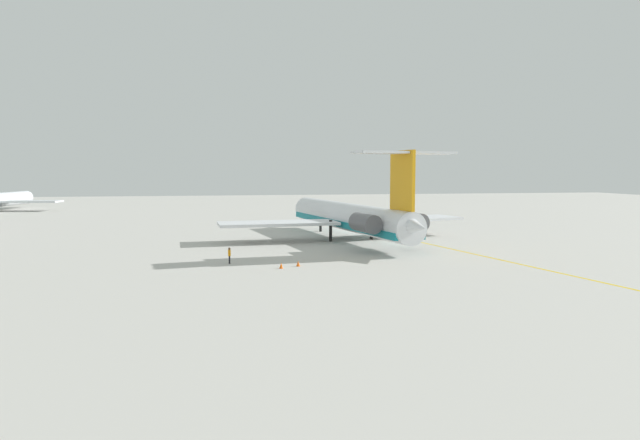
# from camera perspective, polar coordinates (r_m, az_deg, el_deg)

# --- Properties ---
(ground) EXTENTS (289.51, 289.51, 0.00)m
(ground) POSITION_cam_1_polar(r_m,az_deg,el_deg) (82.36, 5.88, -1.76)
(ground) COLOR #B7B5AD
(main_jetliner) EXTENTS (41.01, 36.42, 11.98)m
(main_jetliner) POSITION_cam_1_polar(r_m,az_deg,el_deg) (78.26, 3.17, 0.31)
(main_jetliner) COLOR silver
(main_jetliner) RESTS_ON ground
(ground_crew_near_nose) EXTENTS (0.39, 0.27, 1.71)m
(ground_crew_near_nose) POSITION_cam_1_polar(r_m,az_deg,el_deg) (59.48, -9.15, -3.36)
(ground_crew_near_nose) COLOR black
(ground_crew_near_nose) RESTS_ON ground
(ground_crew_near_tail) EXTENTS (0.43, 0.27, 1.71)m
(ground_crew_near_tail) POSITION_cam_1_polar(r_m,az_deg,el_deg) (105.71, 9.02, 0.29)
(ground_crew_near_tail) COLOR black
(ground_crew_near_tail) RESTS_ON ground
(ground_crew_portside) EXTENTS (0.27, 0.37, 1.66)m
(ground_crew_portside) POSITION_cam_1_polar(r_m,az_deg,el_deg) (103.67, 5.04, 0.22)
(ground_crew_portside) COLOR black
(ground_crew_portside) RESTS_ON ground
(safety_cone_nose) EXTENTS (0.40, 0.40, 0.55)m
(safety_cone_nose) POSITION_cam_1_polar(r_m,az_deg,el_deg) (56.14, -3.95, -4.64)
(safety_cone_nose) COLOR #EA590F
(safety_cone_nose) RESTS_ON ground
(safety_cone_wingtip) EXTENTS (0.40, 0.40, 0.55)m
(safety_cone_wingtip) POSITION_cam_1_polar(r_m,az_deg,el_deg) (57.34, -2.22, -4.43)
(safety_cone_wingtip) COLOR #EA590F
(safety_cone_wingtip) RESTS_ON ground
(taxiway_centreline) EXTENTS (76.44, 14.68, 0.01)m
(taxiway_centreline) POSITION_cam_1_polar(r_m,az_deg,el_deg) (81.91, 8.30, -1.82)
(taxiway_centreline) COLOR gold
(taxiway_centreline) RESTS_ON ground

